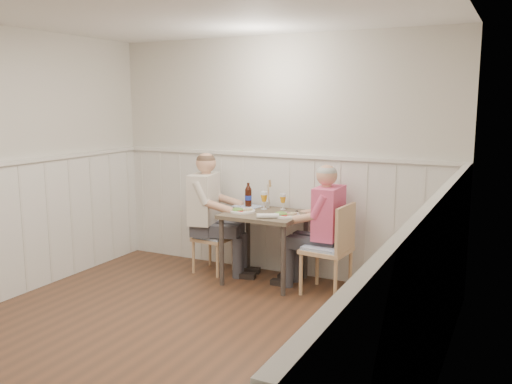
% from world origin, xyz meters
% --- Properties ---
extents(ground_plane, '(4.50, 4.50, 0.00)m').
position_xyz_m(ground_plane, '(0.00, 0.00, 0.00)').
color(ground_plane, '#4C3222').
extents(room_shell, '(4.04, 4.54, 2.60)m').
position_xyz_m(room_shell, '(0.00, 0.00, 1.52)').
color(room_shell, beige).
rests_on(room_shell, ground).
extents(wainscot, '(4.00, 4.49, 1.34)m').
position_xyz_m(wainscot, '(0.00, 0.69, 0.69)').
color(wainscot, silver).
rests_on(wainscot, ground).
extents(dining_table, '(0.80, 0.70, 0.75)m').
position_xyz_m(dining_table, '(0.03, 1.84, 0.64)').
color(dining_table, brown).
rests_on(dining_table, ground).
extents(chair_right, '(0.47, 0.47, 0.92)m').
position_xyz_m(chair_right, '(0.79, 1.79, 0.50)').
color(chair_right, tan).
rests_on(chair_right, ground).
extents(chair_left, '(0.40, 0.40, 0.80)m').
position_xyz_m(chair_left, '(-0.68, 1.90, 0.43)').
color(chair_left, tan).
rests_on(chair_left, ground).
extents(man_in_pink, '(0.60, 0.42, 1.31)m').
position_xyz_m(man_in_pink, '(0.68, 1.90, 0.55)').
color(man_in_pink, '#3F3F47').
rests_on(man_in_pink, ground).
extents(diner_cream, '(0.69, 0.50, 1.37)m').
position_xyz_m(diner_cream, '(-0.66, 1.84, 0.58)').
color(diner_cream, '#3F3F47').
rests_on(diner_cream, ground).
extents(plate_man, '(0.28, 0.28, 0.07)m').
position_xyz_m(plate_man, '(0.30, 1.77, 0.77)').
color(plate_man, white).
rests_on(plate_man, dining_table).
extents(plate_diner, '(0.27, 0.27, 0.07)m').
position_xyz_m(plate_diner, '(-0.20, 1.76, 0.77)').
color(plate_diner, white).
rests_on(plate_diner, dining_table).
extents(beer_glass_a, '(0.07, 0.07, 0.17)m').
position_xyz_m(beer_glass_a, '(0.14, 2.07, 0.87)').
color(beer_glass_a, silver).
rests_on(beer_glass_a, dining_table).
extents(beer_glass_b, '(0.08, 0.08, 0.19)m').
position_xyz_m(beer_glass_b, '(-0.05, 2.00, 0.88)').
color(beer_glass_b, silver).
rests_on(beer_glass_b, dining_table).
extents(beer_bottle, '(0.08, 0.08, 0.27)m').
position_xyz_m(beer_bottle, '(-0.27, 2.05, 0.87)').
color(beer_bottle, black).
rests_on(beer_bottle, dining_table).
extents(rolled_napkin, '(0.22, 0.15, 0.05)m').
position_xyz_m(rolled_napkin, '(0.18, 1.61, 0.77)').
color(rolled_napkin, white).
rests_on(rolled_napkin, dining_table).
extents(grass_vase, '(0.04, 0.04, 0.33)m').
position_xyz_m(grass_vase, '(-0.05, 2.09, 0.90)').
color(grass_vase, silver).
rests_on(grass_vase, dining_table).
extents(gingham_mat, '(0.33, 0.28, 0.01)m').
position_xyz_m(gingham_mat, '(-0.28, 2.06, 0.75)').
color(gingham_mat, '#5477B2').
rests_on(gingham_mat, dining_table).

